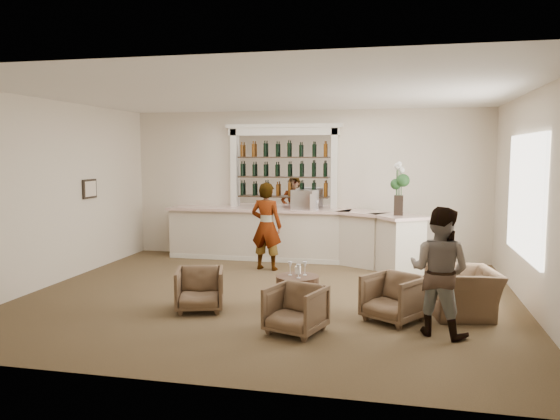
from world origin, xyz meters
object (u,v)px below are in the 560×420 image
object	(u,v)px
bar_counter	(294,235)
armchair_far	(463,292)
sommelier	(266,226)
guest	(439,271)
armchair_right	(394,298)
cocktail_table	(297,292)
armchair_center	(296,309)
armchair_left	(200,289)
flower_vase	(399,185)
espresso_machine	(305,200)

from	to	relation	value
bar_counter	armchair_far	bearing A→B (deg)	-46.66
sommelier	armchair_far	size ratio (longest dim) A/B	1.70
guest	armchair_right	world-z (taller)	guest
cocktail_table	armchair_center	size ratio (longest dim) A/B	0.94
armchair_left	armchair_right	world-z (taller)	armchair_right
guest	flower_vase	distance (m)	3.86
armchair_center	cocktail_table	bearing A→B (deg)	117.88
cocktail_table	guest	xyz separation A→B (m)	(2.01, -0.79, 0.59)
flower_vase	espresso_machine	bearing A→B (deg)	161.01
sommelier	guest	xyz separation A→B (m)	(3.14, -3.38, -0.05)
sommelier	guest	distance (m)	4.62
bar_counter	armchair_left	world-z (taller)	bar_counter
espresso_machine	sommelier	bearing A→B (deg)	-100.89
cocktail_table	espresso_machine	size ratio (longest dim) A/B	1.36
cocktail_table	espresso_machine	world-z (taller)	espresso_machine
guest	cocktail_table	bearing A→B (deg)	2.99
guest	armchair_right	xyz separation A→B (m)	(-0.57, 0.45, -0.51)
armchair_far	flower_vase	size ratio (longest dim) A/B	1.00
armchair_right	armchair_far	xyz separation A→B (m)	(0.99, 0.53, 0.01)
armchair_right	armchair_far	distance (m)	1.12
sommelier	armchair_far	world-z (taller)	sommelier
cocktail_table	armchair_left	world-z (taller)	armchair_left
armchair_left	armchair_far	distance (m)	3.89
armchair_center	armchair_far	size ratio (longest dim) A/B	0.66
espresso_machine	flower_vase	xyz separation A→B (m)	(1.99, -0.68, 0.37)
cocktail_table	sommelier	bearing A→B (deg)	113.52
armchair_left	armchair_center	world-z (taller)	armchair_left
sommelier	espresso_machine	distance (m)	1.27
guest	armchair_far	bearing A→B (deg)	-88.62
armchair_left	espresso_machine	size ratio (longest dim) A/B	1.47
bar_counter	armchair_far	xyz separation A→B (m)	(3.17, -3.36, -0.23)
cocktail_table	bar_counter	bearing A→B (deg)	101.77
guest	armchair_center	bearing A→B (deg)	35.22
bar_counter	flower_vase	bearing A→B (deg)	-15.74
cocktail_table	armchair_center	bearing A→B (deg)	-80.44
armchair_left	armchair_far	world-z (taller)	armchair_far
sommelier	guest	world-z (taller)	sommelier
armchair_left	armchair_far	bearing A→B (deg)	-8.09
guest	armchair_far	distance (m)	1.17
espresso_machine	flower_vase	bearing A→B (deg)	0.98
armchair_far	flower_vase	world-z (taller)	flower_vase
bar_counter	armchair_center	world-z (taller)	bar_counter
armchair_center	flower_vase	xyz separation A→B (m)	(1.28, 4.06, 1.41)
bar_counter	sommelier	xyz separation A→B (m)	(-0.39, -0.95, 0.31)
armchair_far	flower_vase	xyz separation A→B (m)	(-0.96, 2.73, 1.39)
bar_counter	guest	bearing A→B (deg)	-57.59
bar_counter	espresso_machine	distance (m)	0.81
guest	armchair_far	size ratio (longest dim) A/B	1.61
armchair_left	espresso_machine	distance (m)	4.26
espresso_machine	cocktail_table	bearing A→B (deg)	-61.79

